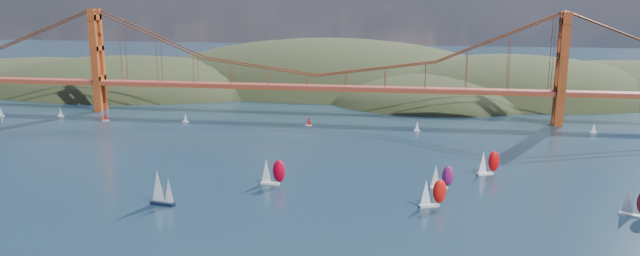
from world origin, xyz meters
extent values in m
ellipsoid|color=black|center=(-140.00, 260.00, -11.20)|extent=(240.00, 140.00, 64.00)
ellipsoid|color=black|center=(-10.00, 300.00, -16.80)|extent=(300.00, 180.00, 96.00)
ellipsoid|color=black|center=(110.00, 270.00, -13.30)|extent=(220.00, 140.00, 76.00)
ellipsoid|color=black|center=(60.00, 240.00, -8.40)|extent=(140.00, 110.00, 48.00)
ellipsoid|color=black|center=(-230.00, 290.00, -7.70)|extent=(200.00, 140.00, 44.00)
cube|color=#973626|center=(0.00, 180.00, 16.00)|extent=(440.00, 7.00, 1.60)
cube|color=maroon|center=(0.00, 180.00, 14.80)|extent=(440.00, 7.00, 0.80)
cube|color=maroon|center=(-120.00, 180.00, 27.50)|extent=(4.00, 8.50, 55.00)
cube|color=maroon|center=(120.00, 180.00, 27.50)|extent=(4.00, 8.50, 55.00)
cube|color=black|center=(-26.95, 40.33, 0.48)|extent=(8.19, 3.47, 0.95)
cylinder|color=#99999E|center=(-26.56, 40.27, 6.68)|extent=(0.12, 0.12, 11.46)
cone|color=white|center=(-28.36, 40.56, 6.11)|extent=(5.10, 5.10, 10.08)
cone|color=white|center=(-24.61, 39.95, 4.96)|extent=(3.64, 3.64, 8.02)
cube|color=silver|center=(1.30, 65.67, 0.37)|extent=(6.23, 1.99, 0.74)
cylinder|color=#99999E|center=(1.61, 65.66, 5.36)|extent=(0.09, 0.09, 9.24)
cone|color=white|center=(0.19, 65.72, 4.90)|extent=(3.60, 3.60, 8.14)
ellipsoid|color=#C0001A|center=(4.69, 65.52, 4.90)|extent=(4.43, 2.90, 7.77)
cube|color=silver|center=(55.16, 50.95, 0.36)|extent=(6.26, 3.55, 0.72)
cylinder|color=#99999E|center=(55.45, 51.05, 5.26)|extent=(0.09, 0.09, 9.06)
cone|color=white|center=(54.13, 50.60, 4.80)|extent=(4.29, 4.29, 7.97)
ellipsoid|color=red|center=(58.31, 52.02, 4.80)|extent=(4.86, 3.88, 7.61)
cube|color=silver|center=(114.21, 51.61, 0.37)|extent=(6.21, 4.42, 0.74)
cylinder|color=#99999E|center=(114.48, 51.47, 5.33)|extent=(0.09, 0.09, 9.20)
cone|color=white|center=(113.24, 52.14, 4.87)|extent=(4.65, 4.65, 8.09)
cube|color=white|center=(75.99, 88.25, 0.36)|extent=(6.17, 4.03, 0.72)
cylinder|color=#99999E|center=(76.26, 88.38, 5.23)|extent=(0.09, 0.09, 9.02)
cone|color=white|center=(75.00, 87.80, 4.78)|extent=(4.46, 4.46, 7.94)
ellipsoid|color=red|center=(79.00, 89.63, 4.78)|extent=(4.93, 4.15, 7.58)
cube|color=white|center=(58.65, 69.91, 0.33)|extent=(5.55, 1.71, 0.66)
cylinder|color=#99999E|center=(58.93, 69.92, 4.79)|extent=(0.08, 0.08, 8.26)
cone|color=white|center=(57.66, 69.88, 4.38)|extent=(3.18, 3.18, 7.27)
ellipsoid|color=#DE0400|center=(61.68, 70.01, 4.38)|extent=(3.93, 2.54, 6.94)
cube|color=silver|center=(-164.74, 157.84, 0.25)|extent=(3.00, 1.00, 0.50)
cone|color=white|center=(-164.74, 157.84, 2.60)|extent=(2.00, 2.00, 4.20)
cube|color=silver|center=(-133.26, 161.54, 0.25)|extent=(3.00, 1.00, 0.50)
cone|color=white|center=(-133.26, 161.54, 2.60)|extent=(2.00, 2.00, 4.20)
cube|color=silver|center=(-104.79, 154.92, 0.25)|extent=(3.00, 1.00, 0.50)
cone|color=red|center=(-104.79, 154.92, 2.60)|extent=(2.00, 2.00, 4.20)
cube|color=silver|center=(-63.32, 157.70, 0.25)|extent=(3.00, 1.00, 0.50)
cone|color=white|center=(-63.32, 157.70, 2.60)|extent=(2.00, 2.00, 4.20)
cube|color=silver|center=(133.04, 163.81, 0.25)|extent=(3.00, 1.00, 0.50)
cone|color=white|center=(133.04, 163.81, 2.60)|extent=(2.00, 2.00, 4.20)
cube|color=silver|center=(51.65, 154.94, 0.25)|extent=(3.00, 1.00, 0.50)
cone|color=white|center=(51.65, 154.94, 2.60)|extent=(2.00, 2.00, 4.20)
cube|color=silver|center=(-0.74, 159.11, 0.25)|extent=(3.00, 1.00, 0.50)
cone|color=red|center=(-0.74, 159.11, 2.60)|extent=(2.00, 2.00, 4.20)
camera|label=1|loc=(49.11, -134.61, 66.52)|focal=35.00mm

